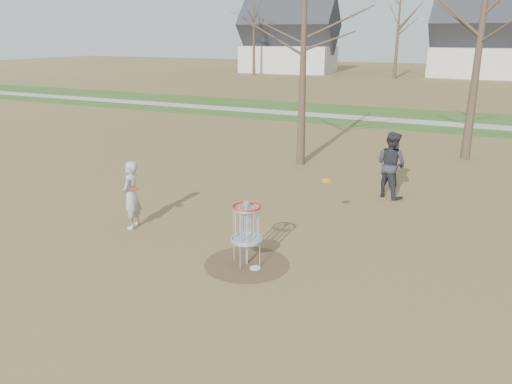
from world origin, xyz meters
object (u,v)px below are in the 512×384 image
Objects in this scene: player_standing at (131,195)px; player_throwing at (391,165)px; disc_grounded at (255,268)px; disc_golf_basket at (247,224)px.

player_standing is 7.46m from player_throwing.
player_throwing is at bearing 75.98° from disc_grounded.
player_standing is 1.26× the size of disc_golf_basket.
disc_grounded is at bearing 103.75° from player_throwing.
player_standing is 3.57m from disc_golf_basket.
player_standing is at bearing 72.70° from player_throwing.
disc_grounded is (-1.51, -6.06, -0.96)m from player_throwing.
player_throwing is at bearing 121.22° from player_standing.
disc_golf_basket reaches higher than disc_grounded.
player_throwing is 6.32m from disc_grounded.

